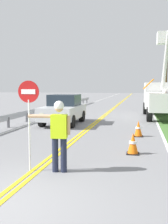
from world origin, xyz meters
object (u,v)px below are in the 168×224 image
Objects in this scene: flagger_worker at (59,131)px; stop_sign_paddle at (29,105)px; utility_bucket_truck at (162,97)px; traffic_cone_mid at (138,129)px; oncoming_sedan_nearest at (64,110)px; traffic_cone_lead at (133,144)px; utility_pole_mid at (166,67)px.

stop_sign_paddle is (-0.76, -0.08, 0.66)m from flagger_worker.
utility_bucket_truck is 7.90m from traffic_cone_mid.
oncoming_sedan_nearest is at bearing 144.82° from traffic_cone_mid.
oncoming_sedan_nearest is 5.88× the size of traffic_cone_lead.
oncoming_sedan_nearest is (-1.60, 8.36, -0.88)m from stop_sign_paddle.
stop_sign_paddle is at bearing -108.04° from utility_bucket_truck.
traffic_cone_lead is at bearing -92.61° from traffic_cone_mid.
oncoming_sedan_nearest is (-5.83, -4.64, -0.59)m from utility_bucket_truck.
utility_bucket_truck reaches higher than oncoming_sedan_nearest.
oncoming_sedan_nearest is at bearing 105.91° from flagger_worker.
utility_bucket_truck is 7.48m from oncoming_sedan_nearest.
flagger_worker is 2.61× the size of traffic_cone_mid.
utility_bucket_truck reaches higher than stop_sign_paddle.
utility_bucket_truck is 0.84× the size of utility_pole_mid.
flagger_worker reaches higher than traffic_cone_mid.
utility_pole_mid is at bearing 81.81° from traffic_cone_mid.
utility_bucket_truck reaches higher than traffic_cone_lead.
traffic_cone_lead and traffic_cone_mid have the same top height.
traffic_cone_lead is at bearing -97.43° from utility_pole_mid.
utility_pole_mid is at bearing 83.92° from utility_bucket_truck.
utility_pole_mid reaches higher than traffic_cone_lead.
flagger_worker reaches higher than traffic_cone_lead.
flagger_worker is at bearing -110.22° from traffic_cone_mid.
traffic_cone_lead is (1.80, 2.20, -0.71)m from flagger_worker.
stop_sign_paddle is at bearing -173.93° from flagger_worker.
utility_bucket_truck is 11.94m from utility_pole_mid.
utility_bucket_truck is at bearing 38.54° from oncoming_sedan_nearest.
flagger_worker is 0.78× the size of stop_sign_paddle.
traffic_cone_mid is (2.70, 5.33, -1.37)m from stop_sign_paddle.
flagger_worker is at bearing -105.03° from utility_bucket_truck.
flagger_worker is 2.93m from traffic_cone_lead.
utility_pole_mid reaches higher than traffic_cone_mid.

